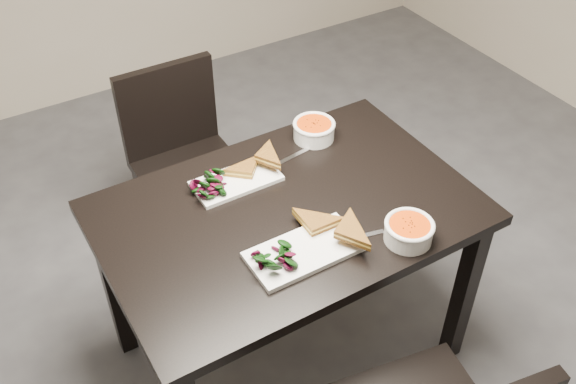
% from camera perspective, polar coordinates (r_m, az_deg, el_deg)
% --- Properties ---
extents(table, '(1.20, 0.80, 0.75)m').
position_cam_1_polar(table, '(2.16, -0.00, -3.39)').
color(table, black).
rests_on(table, ground).
extents(chair_far, '(0.42, 0.42, 0.85)m').
position_cam_1_polar(chair_far, '(2.79, -9.25, 3.36)').
color(chair_far, black).
rests_on(chair_far, ground).
extents(plate_near, '(0.34, 0.17, 0.02)m').
position_cam_1_polar(plate_near, '(1.94, 1.46, -5.21)').
color(plate_near, white).
rests_on(plate_near, table).
extents(sandwich_near, '(0.17, 0.13, 0.06)m').
position_cam_1_polar(sandwich_near, '(1.95, 2.86, -3.48)').
color(sandwich_near, '#8C5E1D').
rests_on(sandwich_near, plate_near).
extents(salad_near, '(0.11, 0.10, 0.05)m').
position_cam_1_polar(salad_near, '(1.88, -1.11, -5.66)').
color(salad_near, black).
rests_on(salad_near, plate_near).
extents(soup_bowl_near, '(0.15, 0.15, 0.07)m').
position_cam_1_polar(soup_bowl_near, '(2.00, 10.58, -3.32)').
color(soup_bowl_near, white).
rests_on(soup_bowl_near, table).
extents(cutlery_near, '(0.18, 0.06, 0.00)m').
position_cam_1_polar(cutlery_near, '(2.00, 6.06, -3.99)').
color(cutlery_near, silver).
rests_on(cutlery_near, table).
extents(plate_far, '(0.29, 0.15, 0.01)m').
position_cam_1_polar(plate_far, '(2.19, -4.56, 0.98)').
color(plate_far, white).
rests_on(plate_far, table).
extents(sandwich_far, '(0.18, 0.18, 0.05)m').
position_cam_1_polar(sandwich_far, '(2.18, -2.91, 1.95)').
color(sandwich_far, '#8C5E1D').
rests_on(sandwich_far, plate_far).
extents(salad_far, '(0.09, 0.08, 0.04)m').
position_cam_1_polar(salad_far, '(2.14, -6.96, 0.66)').
color(salad_far, black).
rests_on(salad_far, plate_far).
extents(soup_bowl_far, '(0.16, 0.16, 0.07)m').
position_cam_1_polar(soup_bowl_far, '(2.37, 2.30, 5.54)').
color(soup_bowl_far, white).
rests_on(soup_bowl_far, table).
extents(cutlery_far, '(0.18, 0.04, 0.00)m').
position_cam_1_polar(cutlery_far, '(2.29, 0.15, 3.00)').
color(cutlery_far, silver).
rests_on(cutlery_far, table).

